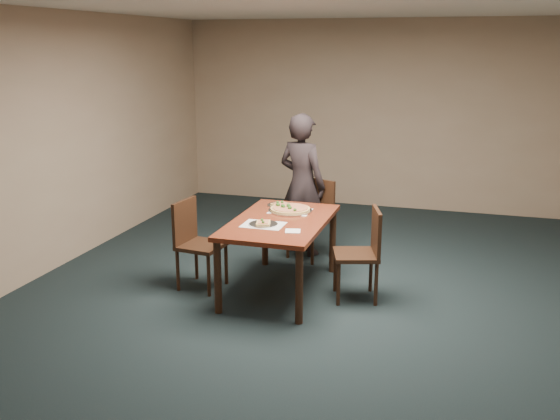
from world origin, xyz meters
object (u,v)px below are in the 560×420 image
(chair_far, at_px, (314,214))
(slice_plate_near, at_px, (263,223))
(chair_left, at_px, (195,239))
(pizza_pan, at_px, (290,209))
(dining_table, at_px, (280,229))
(diner, at_px, (302,185))
(chair_right, at_px, (364,249))
(slice_plate_far, at_px, (280,205))

(chair_far, bearing_deg, slice_plate_near, -73.72)
(chair_left, xyz_separation_m, pizza_pan, (0.87, 0.49, 0.26))
(dining_table, height_order, diner, diner)
(chair_far, relative_size, diner, 0.54)
(chair_far, distance_m, chair_right, 1.35)
(chair_left, distance_m, diner, 1.60)
(pizza_pan, bearing_deg, slice_plate_near, -100.62)
(chair_right, bearing_deg, pizza_pan, -126.32)
(dining_table, xyz_separation_m, diner, (-0.11, 1.23, 0.18))
(pizza_pan, bearing_deg, chair_far, 85.96)
(chair_right, relative_size, slice_plate_near, 3.25)
(dining_table, distance_m, slice_plate_near, 0.26)
(dining_table, height_order, slice_plate_near, slice_plate_near)
(diner, bearing_deg, chair_right, 149.03)
(diner, bearing_deg, dining_table, 115.19)
(chair_left, height_order, pizza_pan, chair_left)
(dining_table, distance_m, diner, 1.24)
(chair_left, height_order, diner, diner)
(chair_far, bearing_deg, chair_right, -31.66)
(dining_table, bearing_deg, diner, 94.94)
(diner, bearing_deg, slice_plate_far, 105.74)
(chair_right, distance_m, slice_plate_near, 1.01)
(chair_left, relative_size, pizza_pan, 1.99)
(chair_far, distance_m, slice_plate_near, 1.40)
(chair_left, bearing_deg, diner, -22.40)
(pizza_pan, bearing_deg, slice_plate_far, 131.54)
(diner, bearing_deg, chair_left, 81.16)
(chair_far, relative_size, slice_plate_near, 3.25)
(chair_left, xyz_separation_m, diner, (0.76, 1.37, 0.32))
(slice_plate_far, bearing_deg, pizza_pan, -48.46)
(chair_far, height_order, pizza_pan, chair_far)
(dining_table, relative_size, slice_plate_far, 5.36)
(diner, distance_m, slice_plate_far, 0.70)
(chair_far, height_order, chair_left, same)
(chair_far, bearing_deg, pizza_pan, -70.99)
(chair_left, xyz_separation_m, chair_right, (1.71, 0.19, 0.00))
(chair_far, distance_m, slice_plate_far, 0.70)
(pizza_pan, bearing_deg, chair_left, -150.85)
(dining_table, height_order, chair_far, chair_far)
(diner, distance_m, pizza_pan, 0.89)
(chair_left, distance_m, slice_plate_near, 0.81)
(dining_table, height_order, chair_left, chair_left)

